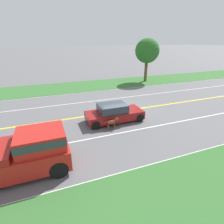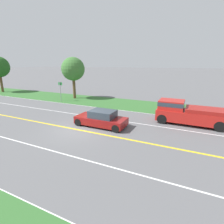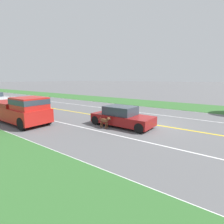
% 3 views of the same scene
% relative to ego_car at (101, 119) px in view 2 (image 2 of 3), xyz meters
% --- Properties ---
extents(ground_plane, '(400.00, 400.00, 0.00)m').
position_rel_ego_car_xyz_m(ground_plane, '(-1.58, 1.20, -0.62)').
color(ground_plane, '#5B5B5E').
extents(centre_divider_line, '(0.18, 160.00, 0.01)m').
position_rel_ego_car_xyz_m(centre_divider_line, '(-1.58, 1.20, -0.62)').
color(centre_divider_line, yellow).
rests_on(centre_divider_line, ground).
extents(lane_edge_line_right, '(0.14, 160.00, 0.01)m').
position_rel_ego_car_xyz_m(lane_edge_line_right, '(5.42, 1.20, -0.62)').
color(lane_edge_line_right, white).
rests_on(lane_edge_line_right, ground).
extents(lane_dash_same_dir, '(0.10, 160.00, 0.01)m').
position_rel_ego_car_xyz_m(lane_dash_same_dir, '(1.92, 1.20, -0.62)').
color(lane_dash_same_dir, white).
rests_on(lane_dash_same_dir, ground).
extents(lane_dash_oncoming, '(0.10, 160.00, 0.01)m').
position_rel_ego_car_xyz_m(lane_dash_oncoming, '(-5.08, 1.20, -0.62)').
color(lane_dash_oncoming, white).
rests_on(lane_dash_oncoming, ground).
extents(grass_verge_right, '(6.00, 160.00, 0.03)m').
position_rel_ego_car_xyz_m(grass_verge_right, '(8.42, 1.20, -0.61)').
color(grass_verge_right, '#33662D').
rests_on(grass_verge_right, ground).
extents(ego_car, '(1.83, 4.25, 1.35)m').
position_rel_ego_car_xyz_m(ego_car, '(0.00, 0.00, 0.00)').
color(ego_car, maroon).
rests_on(ego_car, ground).
extents(dog, '(0.24, 1.10, 0.80)m').
position_rel_ego_car_xyz_m(dog, '(1.15, -0.56, -0.12)').
color(dog, brown).
rests_on(dog, ground).
extents(pickup_truck, '(2.09, 5.49, 1.96)m').
position_rel_ego_car_xyz_m(pickup_truck, '(3.70, -6.35, 0.37)').
color(pickup_truck, red).
rests_on(pickup_truck, ground).
extents(roadside_tree_right_near, '(3.33, 3.33, 5.95)m').
position_rel_ego_car_xyz_m(roadside_tree_right_near, '(8.78, 9.43, 3.62)').
color(roadside_tree_right_near, brown).
rests_on(roadside_tree_right_near, ground).
extents(street_sign, '(0.11, 0.64, 2.65)m').
position_rel_ego_car_xyz_m(street_sign, '(6.32, 9.86, 1.03)').
color(street_sign, gray).
rests_on(street_sign, ground).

